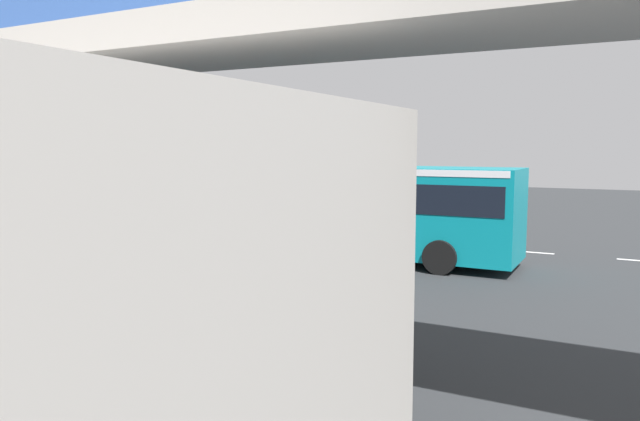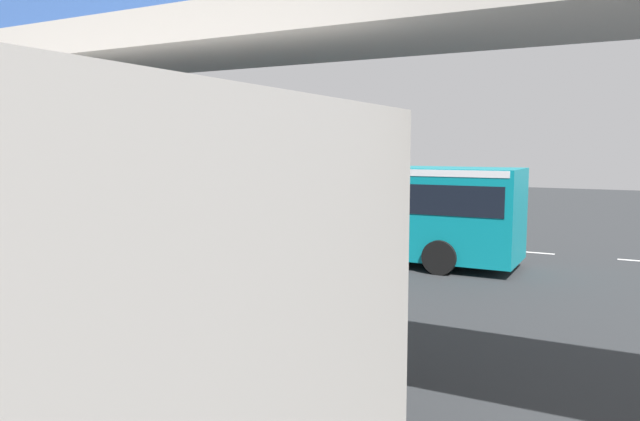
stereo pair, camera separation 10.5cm
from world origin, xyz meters
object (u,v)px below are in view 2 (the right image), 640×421
Objects in this scene: bicycle_blue at (107,256)px; pedestrian at (420,218)px; parked_van at (175,225)px; city_bus at (347,203)px.

pedestrian reaches higher than bicycle_blue.
bicycle_blue is at bearing 60.77° from parked_van.
pedestrian is (-1.01, -4.88, -1.00)m from city_bus.
city_bus is 6.52× the size of bicycle_blue.
parked_van is 9.98m from pedestrian.
parked_van reaches higher than pedestrian.
bicycle_blue is (1.11, 1.98, -0.81)m from parked_van.
city_bus reaches higher than parked_van.
parked_van is 2.40m from bicycle_blue.
city_bus is 5.08m from pedestrian.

